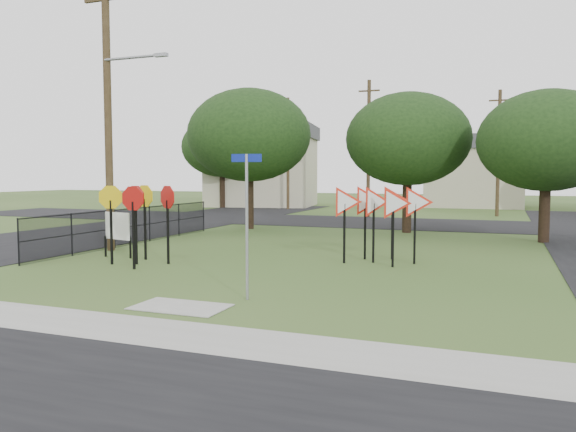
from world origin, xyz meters
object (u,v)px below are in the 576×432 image
(street_name_sign, at_px, (247,218))
(stop_sign_cluster, at_px, (138,206))
(yield_sign_cluster, at_px, (381,205))
(info_board, at_px, (117,228))

(street_name_sign, xyz_separation_m, stop_sign_cluster, (-5.35, 3.36, -0.01))
(street_name_sign, distance_m, yield_sign_cluster, 6.66)
(stop_sign_cluster, bearing_deg, street_name_sign, -32.11)
(yield_sign_cluster, height_order, info_board, yield_sign_cluster)
(stop_sign_cluster, relative_size, info_board, 1.62)
(info_board, bearing_deg, stop_sign_cluster, -31.09)
(street_name_sign, height_order, stop_sign_cluster, street_name_sign)
(yield_sign_cluster, bearing_deg, street_name_sign, -104.81)
(street_name_sign, distance_m, stop_sign_cluster, 6.31)
(info_board, bearing_deg, yield_sign_cluster, 13.94)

